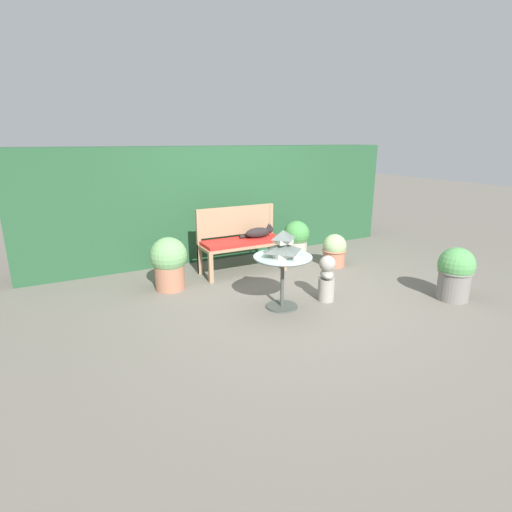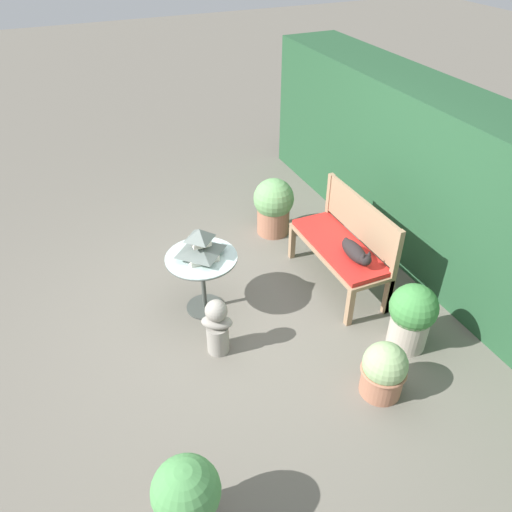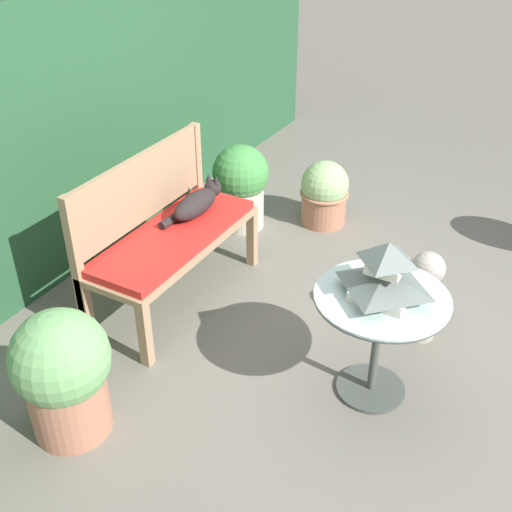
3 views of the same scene
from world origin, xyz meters
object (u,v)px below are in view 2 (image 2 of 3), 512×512
Objects in this scene: patio_table at (202,268)px; garden_bust at (217,326)px; garden_bench at (338,250)px; potted_plant_patio_mid at (274,205)px; potted_plant_bench_left at (412,315)px; potted_plant_table_near at (384,370)px; pagoda_birdhouse at (200,245)px; potted_plant_hedge_corner at (187,500)px; cat at (356,252)px.

patio_table is 1.19× the size of garden_bust.
potted_plant_patio_mid reaches higher than garden_bench.
potted_plant_bench_left is at bearing 8.17° from potted_plant_patio_mid.
garden_bust is at bearing -132.27° from potted_plant_table_near.
patio_table is at bearing -128.25° from potted_plant_bench_left.
patio_table is 0.64m from garden_bust.
potted_plant_patio_mid is at bearing 129.17° from pagoda_birdhouse.
potted_plant_hedge_corner is at bearing -71.03° from potted_plant_bench_left.
cat is at bearing 72.22° from patio_table.
potted_plant_hedge_corner is (0.80, -2.34, -0.00)m from potted_plant_bench_left.
patio_table reaches higher than garden_bench.
potted_plant_patio_mid reaches higher than cat.
potted_plant_bench_left reaches higher than garden_bench.
potted_plant_table_near is at bearing 103.79° from potted_plant_hedge_corner.
garden_bust is 0.82× the size of potted_plant_patio_mid.
pagoda_birdhouse is 0.52× the size of potted_plant_patio_mid.
garden_bench is 1.89× the size of potted_plant_hedge_corner.
pagoda_birdhouse is 0.64× the size of garden_bust.
potted_plant_bench_left is 0.94× the size of potted_plant_patio_mid.
garden_bench is 1.06m from potted_plant_bench_left.
potted_plant_table_near is at bearing -56.11° from potted_plant_bench_left.
potted_plant_table_near is (0.99, 1.09, -0.04)m from garden_bust.
potted_plant_patio_mid is at bearing 129.17° from patio_table.
cat is 1.25m from potted_plant_table_near.
cat reaches higher than potted_plant_hedge_corner.
pagoda_birdhouse is at bearing -105.77° from cat.
potted_plant_table_near reaches higher than garden_bench.
patio_table is at bearing 158.74° from potted_plant_hedge_corner.
pagoda_birdhouse reaches higher than potted_plant_patio_mid.
patio_table is 1.98m from potted_plant_bench_left.
potted_plant_hedge_corner is (1.57, -2.21, -0.23)m from cat.
cat is 1.53m from garden_bust.
potted_plant_table_near is (0.36, -0.54, -0.10)m from potted_plant_bench_left.
potted_plant_bench_left is at bearing 8.57° from garden_bust.
pagoda_birdhouse is (-0.00, 0.00, 0.27)m from patio_table.
cat is at bearing 125.37° from potted_plant_hedge_corner.
patio_table is 1.34× the size of potted_plant_table_near.
potted_plant_hedge_corner is at bearing -33.69° from potted_plant_patio_mid.
garden_bench is 1.48m from potted_plant_table_near.
cat is 1.49m from potted_plant_patio_mid.
potted_plant_hedge_corner is (1.43, -0.71, 0.06)m from garden_bust.
cat is (0.28, 0.01, 0.15)m from garden_bench.
cat reaches higher than potted_plant_table_near.
pagoda_birdhouse is at bearing 180.00° from patio_table.
potted_plant_table_near is (1.41, -0.40, -0.18)m from garden_bench.
garden_bust is at bearing 153.44° from potted_plant_hedge_corner.
cat is 1.03× the size of potted_plant_table_near.
pagoda_birdhouse reaches higher than potted_plant_hedge_corner.
potted_plant_hedge_corner reaches higher than patio_table.
cat is at bearing 7.48° from potted_plant_patio_mid.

